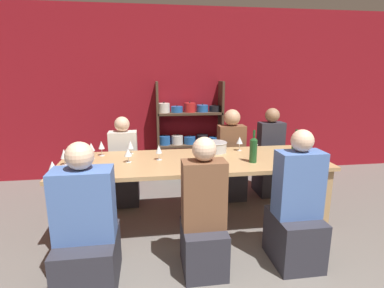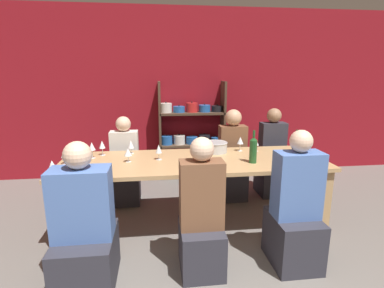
# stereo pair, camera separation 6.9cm
# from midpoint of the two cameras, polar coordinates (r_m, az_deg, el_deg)

# --- Properties ---
(wall_back_red) EXTENTS (8.80, 0.06, 2.70)m
(wall_back_red) POSITION_cam_midpoint_polar(r_m,az_deg,el_deg) (4.96, -4.13, 9.45)
(wall_back_red) COLOR maroon
(wall_back_red) RESTS_ON ground_plane
(shelf_unit) EXTENTS (1.07, 0.30, 1.56)m
(shelf_unit) POSITION_cam_midpoint_polar(r_m,az_deg,el_deg) (4.89, 0.14, 1.23)
(shelf_unit) COLOR #4C3828
(shelf_unit) RESTS_ON ground_plane
(dining_table) EXTENTS (2.82, 0.97, 0.77)m
(dining_table) POSITION_cam_midpoint_polar(r_m,az_deg,el_deg) (3.25, 0.83, -4.30)
(dining_table) COLOR tan
(dining_table) RESTS_ON ground_plane
(mixing_bowl) EXTENTS (0.28, 0.28, 0.12)m
(mixing_bowl) POSITION_cam_midpoint_polar(r_m,az_deg,el_deg) (3.54, 5.08, -0.52)
(mixing_bowl) COLOR #B7BABC
(mixing_bowl) RESTS_ON dining_table
(wine_bottle_green) EXTENTS (0.08, 0.08, 0.35)m
(wine_bottle_green) POSITION_cam_midpoint_polar(r_m,az_deg,el_deg) (3.29, 19.69, -1.07)
(wine_bottle_green) COLOR #1E4C23
(wine_bottle_green) RESTS_ON dining_table
(wine_bottle_dark) EXTENTS (0.08, 0.08, 0.34)m
(wine_bottle_dark) POSITION_cam_midpoint_polar(r_m,az_deg,el_deg) (3.16, 12.20, -1.03)
(wine_bottle_dark) COLOR #1E4C23
(wine_bottle_dark) RESTS_ON dining_table
(wine_glass_white_a) EXTENTS (0.07, 0.07, 0.18)m
(wine_glass_white_a) POSITION_cam_midpoint_polar(r_m,az_deg,el_deg) (3.42, -17.99, -0.51)
(wine_glass_white_a) COLOR white
(wine_glass_white_a) RESTS_ON dining_table
(wine_glass_white_b) EXTENTS (0.07, 0.07, 0.16)m
(wine_glass_white_b) POSITION_cam_midpoint_polar(r_m,az_deg,el_deg) (3.30, -22.54, -1.70)
(wine_glass_white_b) COLOR white
(wine_glass_white_b) RESTS_ON dining_table
(wine_glass_red_a) EXTENTS (0.07, 0.07, 0.16)m
(wine_glass_red_a) POSITION_cam_midpoint_polar(r_m,az_deg,el_deg) (2.92, -24.47, -3.70)
(wine_glass_red_a) COLOR white
(wine_glass_red_a) RESTS_ON dining_table
(wine_glass_empty_a) EXTENTS (0.07, 0.07, 0.16)m
(wine_glass_empty_a) POSITION_cam_midpoint_polar(r_m,az_deg,el_deg) (3.22, -5.74, -1.01)
(wine_glass_empty_a) COLOR white
(wine_glass_empty_a) RESTS_ON dining_table
(wine_glass_empty_b) EXTENTS (0.07, 0.07, 0.16)m
(wine_glass_empty_b) POSITION_cam_midpoint_polar(r_m,az_deg,el_deg) (3.52, -11.02, -0.08)
(wine_glass_empty_b) COLOR white
(wine_glass_empty_b) RESTS_ON dining_table
(wine_glass_empty_c) EXTENTS (0.08, 0.08, 0.17)m
(wine_glass_empty_c) POSITION_cam_midpoint_polar(r_m,az_deg,el_deg) (3.61, 9.72, 0.63)
(wine_glass_empty_c) COLOR white
(wine_glass_empty_c) RESTS_ON dining_table
(wine_glass_white_c) EXTENTS (0.07, 0.07, 0.15)m
(wine_glass_white_c) POSITION_cam_midpoint_polar(r_m,az_deg,el_deg) (3.64, 12.62, 0.24)
(wine_glass_white_c) COLOR white
(wine_glass_white_c) RESTS_ON dining_table
(wine_glass_red_b) EXTENTS (0.07, 0.07, 0.17)m
(wine_glass_red_b) POSITION_cam_midpoint_polar(r_m,az_deg,el_deg) (3.52, -16.21, -0.19)
(wine_glass_red_b) COLOR white
(wine_glass_red_b) RESTS_ON dining_table
(wine_glass_white_d) EXTENTS (0.08, 0.08, 0.15)m
(wine_glass_white_d) POSITION_cam_midpoint_polar(r_m,az_deg,el_deg) (3.19, -11.50, -1.59)
(wine_glass_white_d) COLOR white
(wine_glass_white_d) RESTS_ON dining_table
(person_near_a) EXTENTS (0.39, 0.49, 1.23)m
(person_near_a) POSITION_cam_midpoint_polar(r_m,az_deg,el_deg) (2.87, 19.64, -12.95)
(person_near_a) COLOR #2D2D38
(person_near_a) RESTS_ON ground_plane
(person_far_a) EXTENTS (0.35, 0.44, 1.15)m
(person_far_a) POSITION_cam_midpoint_polar(r_m,az_deg,el_deg) (4.05, -12.03, -5.03)
(person_far_a) COLOR #2D2D38
(person_far_a) RESTS_ON ground_plane
(person_near_b) EXTENTS (0.46, 0.57, 1.19)m
(person_near_b) POSITION_cam_midpoint_polar(r_m,az_deg,el_deg) (2.63, -19.04, -16.03)
(person_near_b) COLOR #2D2D38
(person_near_b) RESTS_ON ground_plane
(person_far_b) EXTENTS (0.36, 0.45, 1.22)m
(person_far_b) POSITION_cam_midpoint_polar(r_m,az_deg,el_deg) (4.14, 8.08, -3.96)
(person_far_b) COLOR #2D2D38
(person_far_b) RESTS_ON ground_plane
(person_near_c) EXTENTS (0.36, 0.45, 1.19)m
(person_near_c) POSITION_cam_midpoint_polar(r_m,az_deg,el_deg) (2.63, 2.57, -14.82)
(person_near_c) COLOR #2D2D38
(person_near_c) RESTS_ON ground_plane
(person_far_c) EXTENTS (0.35, 0.43, 1.22)m
(person_far_c) POSITION_cam_midpoint_polar(r_m,az_deg,el_deg) (4.37, 15.28, -3.43)
(person_far_c) COLOR #2D2D38
(person_far_c) RESTS_ON ground_plane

